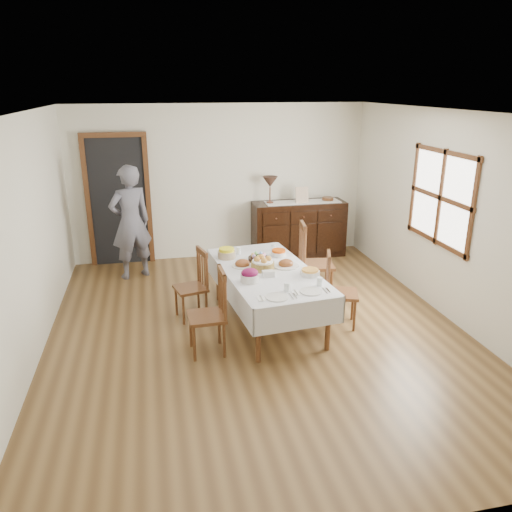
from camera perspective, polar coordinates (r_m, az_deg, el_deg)
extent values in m
plane|color=brown|center=(6.21, 0.20, -8.62)|extent=(6.00, 6.00, 0.00)
cube|color=silver|center=(5.51, 0.23, 16.11)|extent=(5.00, 6.00, 0.02)
cube|color=white|center=(8.60, -4.09, 8.37)|extent=(5.00, 0.02, 2.60)
cube|color=white|center=(3.08, 12.43, -12.24)|extent=(5.00, 0.02, 2.60)
cube|color=white|center=(5.76, -24.90, 1.29)|extent=(0.02, 6.00, 2.60)
cube|color=white|center=(6.70, 21.65, 4.02)|extent=(0.02, 6.00, 2.60)
cube|color=white|center=(6.89, 20.42, 6.27)|extent=(0.02, 1.30, 1.10)
cube|color=#553019|center=(6.89, 20.33, 6.27)|extent=(0.03, 1.46, 1.26)
cube|color=black|center=(8.55, -15.41, 5.96)|extent=(0.90, 0.06, 2.10)
cube|color=#553019|center=(8.53, -15.42, 5.93)|extent=(1.04, 0.08, 2.18)
cube|color=silver|center=(6.16, 1.33, -1.76)|extent=(1.23, 2.13, 0.04)
cylinder|color=#553019|center=(5.43, 0.25, -9.00)|extent=(0.06, 0.06, 0.65)
cylinder|color=#553019|center=(5.72, 8.25, -7.68)|extent=(0.06, 0.06, 0.65)
cylinder|color=#553019|center=(6.97, -4.35, -2.53)|extent=(0.06, 0.06, 0.65)
cylinder|color=#553019|center=(7.20, 2.09, -1.78)|extent=(0.06, 0.06, 0.65)
cube|color=silver|center=(6.07, -3.30, -3.53)|extent=(0.24, 2.06, 0.31)
cube|color=silver|center=(6.40, 5.70, -2.40)|extent=(0.24, 2.06, 0.31)
cube|color=silver|center=(5.34, 5.03, -6.86)|extent=(1.05, 0.13, 0.31)
cube|color=silver|center=(7.13, -1.44, -0.03)|extent=(1.05, 0.13, 0.31)
cube|color=#553019|center=(5.60, -5.68, -6.93)|extent=(0.42, 0.42, 0.04)
cylinder|color=#553019|center=(5.83, -7.47, -8.40)|extent=(0.04, 0.04, 0.42)
cylinder|color=#553019|center=(5.54, -7.07, -9.94)|extent=(0.04, 0.04, 0.42)
cylinder|color=#553019|center=(5.87, -4.24, -8.10)|extent=(0.04, 0.04, 0.42)
cylinder|color=#553019|center=(5.58, -3.65, -9.60)|extent=(0.04, 0.04, 0.42)
cylinder|color=#553019|center=(5.67, -4.18, -3.52)|extent=(0.04, 0.04, 0.54)
cylinder|color=#553019|center=(5.36, -3.54, -4.92)|extent=(0.04, 0.04, 0.54)
cube|color=#553019|center=(5.43, -3.92, -1.93)|extent=(0.05, 0.39, 0.08)
cylinder|color=#553019|center=(5.60, -4.02, -4.04)|extent=(0.02, 0.02, 0.45)
cylinder|color=#553019|center=(5.52, -3.87, -4.38)|extent=(0.02, 0.02, 0.45)
cylinder|color=#553019|center=(5.44, -3.70, -4.74)|extent=(0.02, 0.02, 0.45)
cube|color=#553019|center=(6.46, -7.49, -3.70)|extent=(0.46, 0.46, 0.04)
cylinder|color=#553019|center=(6.63, -9.10, -5.14)|extent=(0.03, 0.03, 0.39)
cylinder|color=#553019|center=(6.37, -8.28, -6.17)|extent=(0.03, 0.03, 0.39)
cylinder|color=#553019|center=(6.72, -6.60, -4.71)|extent=(0.03, 0.03, 0.39)
cylinder|color=#553019|center=(6.45, -5.68, -5.70)|extent=(0.03, 0.03, 0.39)
cylinder|color=#553019|center=(6.56, -6.63, -0.93)|extent=(0.04, 0.04, 0.50)
cylinder|color=#553019|center=(6.27, -5.63, -1.83)|extent=(0.04, 0.04, 0.50)
cube|color=#553019|center=(6.34, -6.21, 0.46)|extent=(0.12, 0.36, 0.07)
cylinder|color=#553019|center=(6.49, -6.38, -1.30)|extent=(0.02, 0.02, 0.41)
cylinder|color=#553019|center=(6.42, -6.14, -1.52)|extent=(0.02, 0.02, 0.41)
cylinder|color=#553019|center=(6.35, -5.89, -1.75)|extent=(0.02, 0.02, 0.41)
cube|color=#553019|center=(6.29, 9.75, -4.28)|extent=(0.50, 0.50, 0.04)
cylinder|color=#553019|center=(6.25, 11.19, -6.76)|extent=(0.03, 0.03, 0.40)
cylinder|color=#553019|center=(6.54, 10.97, -5.55)|extent=(0.03, 0.03, 0.40)
cylinder|color=#553019|center=(6.23, 8.25, -6.68)|extent=(0.03, 0.03, 0.40)
cylinder|color=#553019|center=(6.51, 8.16, -5.47)|extent=(0.03, 0.03, 0.40)
cylinder|color=#553019|center=(6.02, 8.29, -2.56)|extent=(0.04, 0.04, 0.53)
cylinder|color=#553019|center=(6.34, 8.19, -1.45)|extent=(0.04, 0.04, 0.53)
cube|color=#553019|center=(6.11, 8.34, -0.02)|extent=(0.15, 0.37, 0.08)
cylinder|color=#553019|center=(6.11, 8.25, -2.44)|extent=(0.02, 0.02, 0.43)
cylinder|color=#553019|center=(6.19, 8.23, -2.15)|extent=(0.02, 0.02, 0.43)
cylinder|color=#553019|center=(6.27, 8.21, -1.88)|extent=(0.02, 0.02, 0.43)
cube|color=#553019|center=(7.04, 6.93, -1.00)|extent=(0.52, 0.52, 0.04)
cylinder|color=#553019|center=(7.00, 8.59, -3.44)|extent=(0.04, 0.04, 0.47)
cylinder|color=#553019|center=(7.33, 8.03, -2.35)|extent=(0.04, 0.04, 0.47)
cylinder|color=#553019|center=(6.93, 5.60, -3.52)|extent=(0.04, 0.04, 0.47)
cylinder|color=#553019|center=(7.27, 5.18, -2.42)|extent=(0.04, 0.04, 0.47)
cylinder|color=#553019|center=(6.73, 5.58, 0.83)|extent=(0.04, 0.04, 0.61)
cylinder|color=#553019|center=(7.09, 5.13, 1.81)|extent=(0.04, 0.04, 0.61)
cube|color=#553019|center=(6.84, 5.41, 3.41)|extent=(0.11, 0.43, 0.09)
cylinder|color=#553019|center=(6.83, 5.46, 0.91)|extent=(0.02, 0.02, 0.50)
cylinder|color=#553019|center=(6.92, 5.34, 1.16)|extent=(0.02, 0.02, 0.50)
cylinder|color=#553019|center=(7.01, 5.23, 1.40)|extent=(0.02, 0.02, 0.50)
cube|color=black|center=(8.80, 4.87, 3.11)|extent=(1.60, 0.53, 0.96)
cube|color=black|center=(8.35, 2.30, 4.33)|extent=(0.45, 0.02, 0.19)
sphere|color=brown|center=(8.33, 2.34, 4.30)|extent=(0.03, 0.03, 0.03)
cube|color=black|center=(8.47, 5.46, 4.49)|extent=(0.45, 0.02, 0.19)
sphere|color=brown|center=(8.46, 5.50, 4.45)|extent=(0.03, 0.03, 0.03)
cube|color=black|center=(8.63, 8.52, 4.62)|extent=(0.45, 0.02, 0.19)
sphere|color=brown|center=(8.61, 8.57, 4.59)|extent=(0.03, 0.03, 0.03)
imported|color=slate|center=(7.86, -14.18, 4.15)|extent=(0.69, 0.58, 1.88)
cylinder|color=brown|center=(6.15, 0.76, -1.13)|extent=(0.29, 0.29, 0.10)
cylinder|color=white|center=(6.13, 0.76, -0.60)|extent=(0.26, 0.26, 0.02)
sphere|color=#BB7E34|center=(6.13, 1.42, -0.29)|extent=(0.08, 0.08, 0.08)
sphere|color=#BB7E34|center=(6.18, 0.62, -0.12)|extent=(0.08, 0.08, 0.08)
sphere|color=#BB7E34|center=(6.10, 0.10, -0.39)|extent=(0.08, 0.08, 0.08)
sphere|color=#BB7E34|center=(6.05, 0.92, -0.56)|extent=(0.08, 0.08, 0.08)
cylinder|color=black|center=(6.46, 0.27, -0.34)|extent=(0.27, 0.27, 0.05)
ellipsoid|color=pink|center=(6.46, 0.91, 0.13)|extent=(0.05, 0.05, 0.06)
ellipsoid|color=#76ADFF|center=(6.51, 0.56, 0.27)|extent=(0.05, 0.05, 0.06)
ellipsoid|color=#75D370|center=(6.51, 0.00, 0.27)|extent=(0.05, 0.05, 0.06)
ellipsoid|color=gold|center=(6.46, -0.36, 0.13)|extent=(0.05, 0.05, 0.06)
ellipsoid|color=#B083C5|center=(6.40, -0.25, -0.05)|extent=(0.05, 0.05, 0.06)
ellipsoid|color=#DCD859|center=(6.38, 0.27, -0.13)|extent=(0.05, 0.05, 0.06)
ellipsoid|color=pink|center=(6.40, 0.78, -0.05)|extent=(0.05, 0.05, 0.06)
cylinder|color=silver|center=(6.28, -1.55, -1.12)|extent=(0.27, 0.27, 0.01)
ellipsoid|color=brown|center=(6.27, -1.55, -0.87)|extent=(0.19, 0.16, 0.11)
cylinder|color=silver|center=(6.28, 3.42, -1.12)|extent=(0.33, 0.33, 0.02)
ellipsoid|color=brown|center=(6.27, 3.43, -0.86)|extent=(0.19, 0.16, 0.11)
cylinder|color=silver|center=(5.78, -0.72, -2.54)|extent=(0.22, 0.22, 0.09)
ellipsoid|color=maroon|center=(5.76, -0.73, -1.94)|extent=(0.20, 0.17, 0.11)
cylinder|color=silver|center=(6.65, 2.60, 0.25)|extent=(0.20, 0.20, 0.06)
cylinder|color=#CC4705|center=(6.64, 2.61, 0.62)|extent=(0.18, 0.18, 0.03)
cylinder|color=tan|center=(6.58, -3.37, 0.18)|extent=(0.24, 0.24, 0.09)
cylinder|color=yellow|center=(6.56, -3.39, 0.73)|extent=(0.20, 0.20, 0.04)
cylinder|color=silver|center=(6.02, 6.19, -1.94)|extent=(0.24, 0.24, 0.05)
cylinder|color=#FBAB41|center=(6.00, 6.20, -1.61)|extent=(0.20, 0.20, 0.02)
cube|color=silver|center=(5.94, 1.41, -2.02)|extent=(0.15, 0.10, 0.07)
cylinder|color=silver|center=(5.37, 2.41, -4.72)|extent=(0.25, 0.25, 0.01)
cube|color=white|center=(5.33, 0.64, -4.91)|extent=(0.09, 0.13, 0.01)
cube|color=silver|center=(5.33, 0.64, -4.85)|extent=(0.03, 0.16, 0.01)
cube|color=silver|center=(5.41, 4.06, -4.60)|extent=(0.03, 0.18, 0.01)
cube|color=silver|center=(5.42, 4.47, -4.56)|extent=(0.03, 0.14, 0.01)
cylinder|color=white|center=(5.52, 3.54, -3.56)|extent=(0.07, 0.07, 0.10)
cylinder|color=silver|center=(5.54, 6.30, -4.04)|extent=(0.25, 0.25, 0.01)
cube|color=white|center=(5.50, 4.61, -4.22)|extent=(0.09, 0.13, 0.01)
cube|color=silver|center=(5.49, 4.61, -4.17)|extent=(0.03, 0.16, 0.01)
cube|color=silver|center=(5.59, 7.86, -3.92)|extent=(0.03, 0.18, 0.01)
cube|color=silver|center=(5.61, 8.24, -3.88)|extent=(0.03, 0.14, 0.01)
cylinder|color=white|center=(5.70, 7.28, -2.92)|extent=(0.07, 0.07, 0.10)
cylinder|color=white|center=(6.72, -1.99, 0.62)|extent=(0.06, 0.06, 0.10)
cylinder|color=white|center=(6.85, 1.96, 0.96)|extent=(0.06, 0.06, 0.09)
cube|color=white|center=(8.67, 5.34, 6.17)|extent=(1.30, 0.35, 0.01)
cylinder|color=brown|center=(8.56, 1.59, 6.14)|extent=(0.12, 0.12, 0.03)
cylinder|color=brown|center=(8.53, 1.60, 7.05)|extent=(0.02, 0.02, 0.25)
cone|color=#3C261D|center=(8.49, 1.62, 8.48)|extent=(0.26, 0.26, 0.18)
cube|color=#CBAC92|center=(8.58, 5.28, 6.95)|extent=(0.22, 0.08, 0.28)
cylinder|color=#553019|center=(8.84, 8.20, 6.47)|extent=(0.20, 0.20, 0.06)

